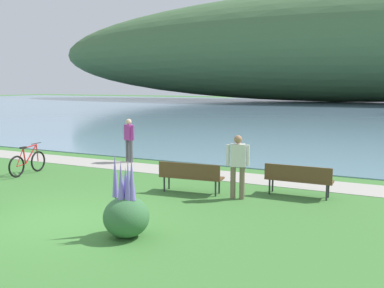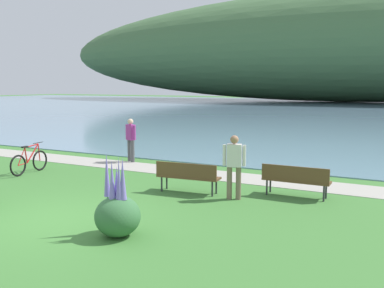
{
  "view_description": "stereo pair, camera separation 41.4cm",
  "coord_description": "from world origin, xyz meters",
  "views": [
    {
      "loc": [
        6.7,
        -7.0,
        3.01
      ],
      "look_at": [
        0.38,
        6.07,
        1.0
      ],
      "focal_mm": 39.92,
      "sensor_mm": 36.0,
      "label": 1
    },
    {
      "loc": [
        7.07,
        -6.81,
        3.01
      ],
      "look_at": [
        0.38,
        6.07,
        1.0
      ],
      "focal_mm": 39.92,
      "sensor_mm": 36.0,
      "label": 2
    }
  ],
  "objects": [
    {
      "name": "bay_water",
      "position": [
        0.0,
        47.57,
        0.02
      ],
      "size": [
        180.0,
        80.0,
        0.04
      ],
      "primitive_type": "cube",
      "color": "#6B8EA8",
      "rests_on": "ground"
    },
    {
      "name": "distant_hillside",
      "position": [
        -3.7,
        72.96,
        9.77
      ],
      "size": [
        119.28,
        28.0,
        19.46
      ],
      "primitive_type": "ellipsoid",
      "color": "#42663D",
      "rests_on": "bay_water"
    },
    {
      "name": "echium_bush_closest_to_camera",
      "position": [
        1.95,
        -0.19,
        0.49
      ],
      "size": [
        0.92,
        0.92,
        1.67
      ],
      "color": "#386B3D",
      "rests_on": "ground"
    },
    {
      "name": "ground_plane",
      "position": [
        0.0,
        0.0,
        0.0
      ],
      "size": [
        200.0,
        200.0,
        0.0
      ],
      "primitive_type": "plane",
      "color": "#3D7533"
    },
    {
      "name": "shoreline_path",
      "position": [
        0.0,
        6.03,
        0.01
      ],
      "size": [
        60.0,
        1.5,
        0.01
      ],
      "primitive_type": "cube",
      "color": "#A39E93",
      "rests_on": "ground"
    },
    {
      "name": "person_at_shoreline",
      "position": [
        -2.71,
        6.8,
        0.98
      ],
      "size": [
        0.57,
        0.34,
        1.71
      ],
      "color": "#4C4C51",
      "rests_on": "ground"
    },
    {
      "name": "park_bench_near_camera",
      "position": [
        1.58,
        3.49,
        0.52
      ],
      "size": [
        1.84,
        0.64,
        0.88
      ],
      "color": "brown",
      "rests_on": "ground"
    },
    {
      "name": "bicycle_leaning_near_bench",
      "position": [
        -4.53,
        3.4,
        0.4
      ],
      "size": [
        0.25,
        1.77,
        1.01
      ],
      "color": "black",
      "rests_on": "ground"
    },
    {
      "name": "person_on_the_grass",
      "position": [
        2.97,
        3.5,
        0.98
      ],
      "size": [
        0.59,
        0.32,
        1.71
      ],
      "color": "#72604C",
      "rests_on": "ground"
    },
    {
      "name": "park_bench_further_along",
      "position": [
        4.37,
        4.44,
        0.52
      ],
      "size": [
        1.8,
        0.49,
        0.88
      ],
      "color": "brown",
      "rests_on": "ground"
    }
  ]
}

